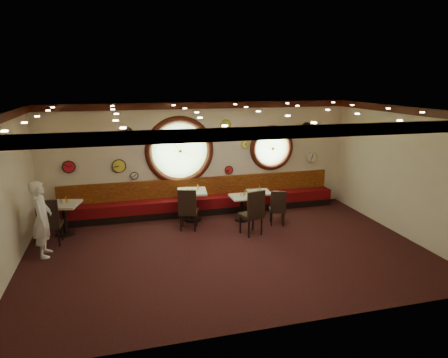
# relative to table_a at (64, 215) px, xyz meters

# --- Properties ---
(floor) EXTENTS (9.00, 6.00, 0.00)m
(floor) POSITION_rel_table_a_xyz_m (3.70, -2.01, -0.52)
(floor) COLOR black
(floor) RESTS_ON ground
(ceiling) EXTENTS (9.00, 6.00, 0.02)m
(ceiling) POSITION_rel_table_a_xyz_m (3.70, -2.01, 2.68)
(ceiling) COLOR gold
(ceiling) RESTS_ON wall_back
(wall_back) EXTENTS (9.00, 0.02, 3.20)m
(wall_back) POSITION_rel_table_a_xyz_m (3.70, 0.99, 1.08)
(wall_back) COLOR beige
(wall_back) RESTS_ON floor
(wall_front) EXTENTS (9.00, 0.02, 3.20)m
(wall_front) POSITION_rel_table_a_xyz_m (3.70, -5.01, 1.08)
(wall_front) COLOR beige
(wall_front) RESTS_ON floor
(wall_left) EXTENTS (0.02, 6.00, 3.20)m
(wall_left) POSITION_rel_table_a_xyz_m (-0.80, -2.01, 1.08)
(wall_left) COLOR beige
(wall_left) RESTS_ON floor
(wall_right) EXTENTS (0.02, 6.00, 3.20)m
(wall_right) POSITION_rel_table_a_xyz_m (8.20, -2.01, 1.08)
(wall_right) COLOR beige
(wall_right) RESTS_ON floor
(molding_back) EXTENTS (9.00, 0.10, 0.18)m
(molding_back) POSITION_rel_table_a_xyz_m (3.70, 0.94, 2.59)
(molding_back) COLOR black
(molding_back) RESTS_ON wall_back
(molding_front) EXTENTS (9.00, 0.10, 0.18)m
(molding_front) POSITION_rel_table_a_xyz_m (3.70, -4.96, 2.59)
(molding_front) COLOR black
(molding_front) RESTS_ON wall_back
(molding_right) EXTENTS (0.10, 6.00, 0.18)m
(molding_right) POSITION_rel_table_a_xyz_m (8.15, -2.01, 2.59)
(molding_right) COLOR black
(molding_right) RESTS_ON wall_back
(banquette_base) EXTENTS (8.00, 0.55, 0.20)m
(banquette_base) POSITION_rel_table_a_xyz_m (3.70, 0.71, -0.42)
(banquette_base) COLOR black
(banquette_base) RESTS_ON floor
(banquette_seat) EXTENTS (8.00, 0.55, 0.30)m
(banquette_seat) POSITION_rel_table_a_xyz_m (3.70, 0.71, -0.17)
(banquette_seat) COLOR #56070C
(banquette_seat) RESTS_ON banquette_base
(banquette_back) EXTENTS (8.00, 0.10, 0.55)m
(banquette_back) POSITION_rel_table_a_xyz_m (3.70, 0.93, 0.23)
(banquette_back) COLOR #5C0D07
(banquette_back) RESTS_ON wall_back
(porthole_left_glass) EXTENTS (1.66, 0.02, 1.66)m
(porthole_left_glass) POSITION_rel_table_a_xyz_m (3.10, 0.98, 1.33)
(porthole_left_glass) COLOR #78AD68
(porthole_left_glass) RESTS_ON wall_back
(porthole_left_frame) EXTENTS (1.98, 0.18, 1.98)m
(porthole_left_frame) POSITION_rel_table_a_xyz_m (3.10, 0.97, 1.33)
(porthole_left_frame) COLOR black
(porthole_left_frame) RESTS_ON wall_back
(porthole_left_ring) EXTENTS (1.61, 0.03, 1.61)m
(porthole_left_ring) POSITION_rel_table_a_xyz_m (3.10, 0.94, 1.33)
(porthole_left_ring) COLOR gold
(porthole_left_ring) RESTS_ON wall_back
(porthole_right_glass) EXTENTS (1.10, 0.02, 1.10)m
(porthole_right_glass) POSITION_rel_table_a_xyz_m (5.90, 0.98, 1.28)
(porthole_right_glass) COLOR #78AD68
(porthole_right_glass) RESTS_ON wall_back
(porthole_right_frame) EXTENTS (1.38, 0.18, 1.38)m
(porthole_right_frame) POSITION_rel_table_a_xyz_m (5.90, 0.97, 1.28)
(porthole_right_frame) COLOR black
(porthole_right_frame) RESTS_ON wall_back
(porthole_right_ring) EXTENTS (1.09, 0.03, 1.09)m
(porthole_right_ring) POSITION_rel_table_a_xyz_m (5.90, 0.94, 1.28)
(porthole_right_ring) COLOR gold
(porthole_right_ring) RESTS_ON wall_back
(wall_clock_0) EXTENTS (0.24, 0.03, 0.24)m
(wall_clock_0) POSITION_rel_table_a_xyz_m (4.55, 0.95, 0.68)
(wall_clock_0) COLOR red
(wall_clock_0) RESTS_ON wall_back
(wall_clock_1) EXTENTS (0.34, 0.03, 0.34)m
(wall_clock_1) POSITION_rel_table_a_xyz_m (7.25, 0.95, 0.93)
(wall_clock_1) COLOR white
(wall_clock_1) RESTS_ON wall_back
(wall_clock_2) EXTENTS (0.28, 0.03, 0.28)m
(wall_clock_2) POSITION_rel_table_a_xyz_m (7.00, 0.95, 1.88)
(wall_clock_2) COLOR black
(wall_clock_2) RESTS_ON wall_back
(wall_clock_3) EXTENTS (0.22, 0.03, 0.22)m
(wall_clock_3) POSITION_rel_table_a_xyz_m (5.05, 0.95, 1.43)
(wall_clock_3) COLOR #F4FB53
(wall_clock_3) RESTS_ON wall_back
(wall_clock_4) EXTENTS (0.30, 0.03, 0.30)m
(wall_clock_4) POSITION_rel_table_a_xyz_m (4.45, 0.95, 2.03)
(wall_clock_4) COLOR #94B839
(wall_clock_4) RESTS_ON wall_back
(wall_clock_5) EXTENTS (0.20, 0.03, 0.20)m
(wall_clock_5) POSITION_rel_table_a_xyz_m (1.80, 0.95, 0.68)
(wall_clock_5) COLOR silver
(wall_clock_5) RESTS_ON wall_back
(wall_clock_6) EXTENTS (0.36, 0.03, 0.36)m
(wall_clock_6) POSITION_rel_table_a_xyz_m (1.40, 0.95, 0.98)
(wall_clock_6) COLOR yellow
(wall_clock_6) RESTS_ON wall_back
(wall_clock_7) EXTENTS (0.32, 0.03, 0.32)m
(wall_clock_7) POSITION_rel_table_a_xyz_m (0.10, 0.95, 1.03)
(wall_clock_7) COLOR red
(wall_clock_7) RESTS_ON wall_back
(wall_clock_8) EXTENTS (0.24, 0.03, 0.24)m
(wall_clock_8) POSITION_rel_table_a_xyz_m (1.70, 0.95, 1.93)
(wall_clock_8) COLOR black
(wall_clock_8) RESTS_ON wall_back
(table_a) EXTENTS (0.91, 0.91, 0.82)m
(table_a) POSITION_rel_table_a_xyz_m (0.00, 0.00, 0.00)
(table_a) COLOR black
(table_a) RESTS_ON floor
(table_b) EXTENTS (0.87, 0.87, 0.86)m
(table_b) POSITION_rel_table_a_xyz_m (3.30, 0.21, 0.02)
(table_b) COLOR black
(table_b) RESTS_ON floor
(table_c) EXTENTS (0.64, 0.64, 0.70)m
(table_c) POSITION_rel_table_a_xyz_m (4.63, -0.16, -0.08)
(table_c) COLOR black
(table_c) RESTS_ON floor
(table_d) EXTENTS (0.69, 0.69, 0.69)m
(table_d) POSITION_rel_table_a_xyz_m (5.25, 0.21, -0.08)
(table_d) COLOR black
(table_d) RESTS_ON floor
(chair_a) EXTENTS (0.52, 0.52, 0.71)m
(chair_a) POSITION_rel_table_a_xyz_m (-0.25, -0.65, 0.14)
(chair_a) COLOR black
(chair_a) RESTS_ON floor
(chair_b) EXTENTS (0.59, 0.59, 0.69)m
(chair_b) POSITION_rel_table_a_xyz_m (3.05, -0.51, 0.12)
(chair_b) COLOR black
(chair_b) RESTS_ON floor
(chair_c) EXTENTS (0.61, 0.61, 0.73)m
(chair_c) POSITION_rel_table_a_xyz_m (4.58, -1.27, 0.16)
(chair_c) COLOR black
(chair_c) RESTS_ON floor
(chair_d) EXTENTS (0.51, 0.51, 0.61)m
(chair_d) POSITION_rel_table_a_xyz_m (5.43, -0.78, 0.04)
(chair_d) COLOR black
(chair_d) RESTS_ON floor
(condiment_a_salt) EXTENTS (0.04, 0.04, 0.10)m
(condiment_a_salt) POSITION_rel_table_a_xyz_m (-0.08, 0.06, 0.35)
(condiment_a_salt) COLOR silver
(condiment_a_salt) RESTS_ON table_a
(condiment_b_salt) EXTENTS (0.03, 0.03, 0.09)m
(condiment_b_salt) POSITION_rel_table_a_xyz_m (3.19, 0.30, 0.38)
(condiment_b_salt) COLOR silver
(condiment_b_salt) RESTS_ON table_b
(condiment_c_salt) EXTENTS (0.04, 0.04, 0.11)m
(condiment_c_salt) POSITION_rel_table_a_xyz_m (4.60, -0.13, 0.24)
(condiment_c_salt) COLOR silver
(condiment_c_salt) RESTS_ON table_c
(condiment_d_salt) EXTENTS (0.04, 0.04, 0.10)m
(condiment_d_salt) POSITION_rel_table_a_xyz_m (5.22, 0.23, 0.22)
(condiment_d_salt) COLOR silver
(condiment_d_salt) RESTS_ON table_d
(condiment_a_pepper) EXTENTS (0.03, 0.03, 0.09)m
(condiment_a_pepper) POSITION_rel_table_a_xyz_m (-0.03, 0.01, 0.35)
(condiment_a_pepper) COLOR #B8B8BC
(condiment_a_pepper) RESTS_ON table_a
(condiment_b_pepper) EXTENTS (0.03, 0.03, 0.10)m
(condiment_b_pepper) POSITION_rel_table_a_xyz_m (3.29, 0.12, 0.38)
(condiment_b_pepper) COLOR silver
(condiment_b_pepper) RESTS_ON table_b
(condiment_c_pepper) EXTENTS (0.03, 0.03, 0.09)m
(condiment_c_pepper) POSITION_rel_table_a_xyz_m (4.65, -0.23, 0.23)
(condiment_c_pepper) COLOR silver
(condiment_c_pepper) RESTS_ON table_c
(condiment_d_pepper) EXTENTS (0.03, 0.03, 0.09)m
(condiment_d_pepper) POSITION_rel_table_a_xyz_m (5.31, 0.20, 0.22)
(condiment_d_pepper) COLOR silver
(condiment_d_pepper) RESTS_ON table_d
(condiment_a_bottle) EXTENTS (0.05, 0.05, 0.16)m
(condiment_a_bottle) POSITION_rel_table_a_xyz_m (0.08, 0.04, 0.38)
(condiment_a_bottle) COLOR gold
(condiment_a_bottle) RESTS_ON table_a
(condiment_b_bottle) EXTENTS (0.05, 0.05, 0.15)m
(condiment_b_bottle) POSITION_rel_table_a_xyz_m (3.47, 0.24, 0.41)
(condiment_b_bottle) COLOR gold
(condiment_b_bottle) RESTS_ON table_b
(condiment_c_bottle) EXTENTS (0.05, 0.05, 0.16)m
(condiment_c_bottle) POSITION_rel_table_a_xyz_m (4.73, -0.10, 0.26)
(condiment_c_bottle) COLOR gold
(condiment_c_bottle) RESTS_ON table_c
(condiment_d_bottle) EXTENTS (0.05, 0.05, 0.15)m
(condiment_d_bottle) POSITION_rel_table_a_xyz_m (5.31, 0.32, 0.25)
(condiment_d_bottle) COLOR gold
(condiment_d_bottle) RESTS_ON table_d
(waiter) EXTENTS (0.42, 0.63, 1.72)m
(waiter) POSITION_rel_table_a_xyz_m (-0.30, -1.19, 0.34)
(waiter) COLOR white
(waiter) RESTS_ON floor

